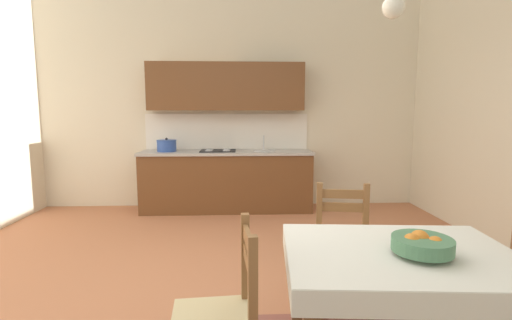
% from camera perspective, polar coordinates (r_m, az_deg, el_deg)
% --- Properties ---
extents(ground_plane, '(6.42, 6.56, 0.10)m').
position_cam_1_polar(ground_plane, '(3.19, -4.91, -21.17)').
color(ground_plane, '#B7704C').
extents(wall_back, '(6.42, 0.12, 4.14)m').
position_cam_1_polar(wall_back, '(5.87, -3.90, 13.22)').
color(wall_back, beige).
rests_on(wall_back, ground_plane).
extents(kitchen_cabinetry, '(2.54, 0.63, 2.20)m').
position_cam_1_polar(kitchen_cabinetry, '(5.55, -4.63, 0.99)').
color(kitchen_cabinetry, brown).
rests_on(kitchen_cabinetry, ground_plane).
extents(dining_table, '(1.27, 0.99, 0.75)m').
position_cam_1_polar(dining_table, '(2.18, 21.30, -16.48)').
color(dining_table, brown).
rests_on(dining_table, ground_plane).
extents(dining_chair_tv_side, '(0.45, 0.45, 0.93)m').
position_cam_1_polar(dining_chair_tv_side, '(2.03, -5.35, -23.21)').
color(dining_chair_tv_side, '#D1BC89').
rests_on(dining_chair_tv_side, ground_plane).
extents(dining_chair_kitchen_side, '(0.48, 0.48, 0.93)m').
position_cam_1_polar(dining_chair_kitchen_side, '(2.94, 13.37, -13.39)').
color(dining_chair_kitchen_side, '#D1BC89').
rests_on(dining_chair_kitchen_side, ground_plane).
extents(fruit_bowl, '(0.30, 0.30, 0.12)m').
position_cam_1_polar(fruit_bowl, '(2.09, 24.32, -11.84)').
color(fruit_bowl, '#4C7F5B').
rests_on(fruit_bowl, dining_table).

